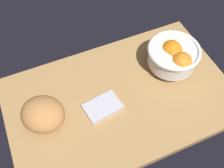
{
  "coord_description": "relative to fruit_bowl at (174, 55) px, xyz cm",
  "views": [
    {
      "loc": [
        23.3,
        45.67,
        83.01
      ],
      "look_at": [
        2.01,
        -3.28,
        5.0
      ],
      "focal_mm": 42.08,
      "sensor_mm": 36.0,
      "label": 1
    }
  ],
  "objects": [
    {
      "name": "bread_loaf",
      "position": [
        52.21,
        3.18,
        -2.41
      ],
      "size": [
        20.31,
        20.3,
        9.44
      ],
      "primitive_type": "ellipsoid",
      "rotation": [
        0.0,
        0.0,
        5.51
      ],
      "color": "#BE7F43",
      "rests_on": "ground"
    },
    {
      "name": "ground_plane",
      "position": [
        24.1,
        4.68,
        -8.63
      ],
      "size": [
        83.27,
        52.21,
        3.0
      ],
      "primitive_type": "cube",
      "color": "#AA804A"
    },
    {
      "name": "napkin_folded",
      "position": [
        31.99,
        6.4,
        -6.46
      ],
      "size": [
        13.99,
        10.55,
        1.34
      ],
      "primitive_type": "cube",
      "rotation": [
        0.0,
        0.0,
        0.15
      ],
      "color": "silver",
      "rests_on": "ground"
    },
    {
      "name": "fruit_bowl",
      "position": [
        0.0,
        0.0,
        0.0
      ],
      "size": [
        20.13,
        20.13,
        12.08
      ],
      "color": "white",
      "rests_on": "ground"
    }
  ]
}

